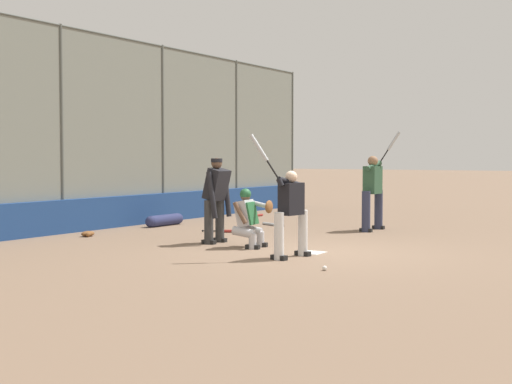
# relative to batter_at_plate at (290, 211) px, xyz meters

# --- Properties ---
(ground_plane) EXTENTS (160.00, 160.00, 0.00)m
(ground_plane) POSITION_rel_batter_at_plate_xyz_m (-0.73, 0.00, -0.79)
(ground_plane) COLOR #7A604C
(home_plate_marker) EXTENTS (0.43, 0.43, 0.01)m
(home_plate_marker) POSITION_rel_batter_at_plate_xyz_m (-0.73, 0.00, -0.78)
(home_plate_marker) COLOR white
(home_plate_marker) RESTS_ON ground_plane
(backstop_fence) EXTENTS (20.77, 0.08, 4.58)m
(backstop_fence) POSITION_rel_batter_at_plate_xyz_m (-0.73, -6.18, 1.59)
(backstop_fence) COLOR #515651
(backstop_fence) RESTS_ON ground_plane
(padding_wall) EXTENTS (20.28, 0.18, 0.74)m
(padding_wall) POSITION_rel_batter_at_plate_xyz_m (-0.73, -6.08, -0.42)
(padding_wall) COLOR navy
(padding_wall) RESTS_ON ground_plane
(bleachers_beyond) EXTENTS (14.49, 2.50, 1.48)m
(bleachers_beyond) POSITION_rel_batter_at_plate_xyz_m (-1.67, -8.68, -0.30)
(bleachers_beyond) COLOR slate
(bleachers_beyond) RESTS_ON ground_plane
(batter_at_plate) EXTENTS (0.90, 0.73, 2.05)m
(batter_at_plate) POSITION_rel_batter_at_plate_xyz_m (0.00, 0.00, 0.00)
(batter_at_plate) COLOR silver
(batter_at_plate) RESTS_ON ground_plane
(catcher_behind_plate) EXTENTS (0.61, 0.72, 1.09)m
(catcher_behind_plate) POSITION_rel_batter_at_plate_xyz_m (-0.78, -1.31, -0.22)
(catcher_behind_plate) COLOR #B7B7BC
(catcher_behind_plate) RESTS_ON ground_plane
(umpire_home) EXTENTS (0.68, 0.42, 1.66)m
(umpire_home) POSITION_rel_batter_at_plate_xyz_m (-1.00, -2.22, 0.10)
(umpire_home) COLOR #333333
(umpire_home) RESTS_ON ground_plane
(batter_on_deck) EXTENTS (1.08, 0.60, 2.27)m
(batter_on_deck) POSITION_rel_batter_at_plate_xyz_m (-4.87, -0.59, 0.14)
(batter_on_deck) COLOR #2D334C
(batter_on_deck) RESTS_ON ground_plane
(spare_bat_near_backstop) EXTENTS (0.40, 0.76, 0.07)m
(spare_bat_near_backstop) POSITION_rel_batter_at_plate_xyz_m (-2.69, -3.19, -0.76)
(spare_bat_near_backstop) COLOR black
(spare_bat_near_backstop) RESTS_ON ground_plane
(spare_bat_by_padding) EXTENTS (0.35, 0.78, 0.07)m
(spare_bat_by_padding) POSITION_rel_batter_at_plate_xyz_m (-4.63, -3.17, -0.76)
(spare_bat_by_padding) COLOR black
(spare_bat_by_padding) RESTS_ON ground_plane
(spare_bat_third_base_side) EXTENTS (0.82, 0.10, 0.07)m
(spare_bat_third_base_side) POSITION_rel_batter_at_plate_xyz_m (-6.64, -4.85, -0.76)
(spare_bat_third_base_side) COLOR black
(spare_bat_third_base_side) RESTS_ON ground_plane
(fielding_glove_on_dirt) EXTENTS (0.33, 0.25, 0.12)m
(fielding_glove_on_dirt) POSITION_rel_batter_at_plate_xyz_m (-0.50, -5.19, -0.73)
(fielding_glove_on_dirt) COLOR brown
(fielding_glove_on_dirt) RESTS_ON ground_plane
(baseball_loose) EXTENTS (0.07, 0.07, 0.07)m
(baseball_loose) POSITION_rel_batter_at_plate_xyz_m (0.89, 1.08, -0.75)
(baseball_loose) COLOR white
(baseball_loose) RESTS_ON ground_plane
(equipment_bag_dugout_side) EXTENTS (1.30, 0.27, 0.27)m
(equipment_bag_dugout_side) POSITION_rel_batter_at_plate_xyz_m (-3.21, -5.34, -0.65)
(equipment_bag_dugout_side) COLOR navy
(equipment_bag_dugout_side) RESTS_ON ground_plane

